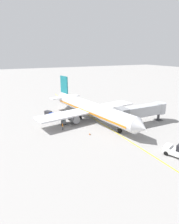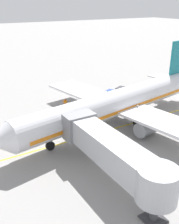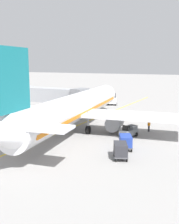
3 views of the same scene
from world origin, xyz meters
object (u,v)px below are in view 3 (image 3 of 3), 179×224
(pushback_tractor, at_px, (112,99))
(baggage_cart_second_in_train, at_px, (120,149))
(ground_crew_wing_walker, at_px, (149,125))
(safety_cone_nose_left, at_px, (131,119))
(baggage_tug_lead, at_px, (129,131))
(baggage_cart_front, at_px, (126,141))
(jet_bridge, at_px, (50,95))
(parked_airliner, at_px, (76,107))

(pushback_tractor, relative_size, baggage_cart_second_in_train, 1.69)
(ground_crew_wing_walker, xyz_separation_m, safety_cone_nose_left, (-4.55, 5.60, -0.66))
(baggage_cart_second_in_train, bearing_deg, ground_crew_wing_walker, 91.91)
(baggage_tug_lead, relative_size, baggage_cart_front, 0.95)
(baggage_cart_front, distance_m, safety_cone_nose_left, 15.15)
(ground_crew_wing_walker, height_order, safety_cone_nose_left, ground_crew_wing_walker)
(ground_crew_wing_walker, bearing_deg, safety_cone_nose_left, 129.14)
(jet_bridge, xyz_separation_m, baggage_cart_second_in_train, (20.54, -16.79, -2.51))
(parked_airliner, relative_size, baggage_cart_front, 12.82)
(jet_bridge, distance_m, pushback_tractor, 17.20)
(baggage_cart_front, bearing_deg, baggage_cart_second_in_train, -79.56)
(baggage_tug_lead, bearing_deg, safety_cone_nose_left, 107.83)
(baggage_tug_lead, distance_m, baggage_cart_front, 5.25)
(baggage_tug_lead, height_order, baggage_cart_front, baggage_tug_lead)
(pushback_tractor, xyz_separation_m, baggage_tug_lead, (12.86, -24.81, -0.39))
(pushback_tractor, bearing_deg, baggage_cart_second_in_train, -65.77)
(jet_bridge, xyz_separation_m, baggage_cart_front, (20.00, -13.84, -2.51))
(baggage_tug_lead, bearing_deg, baggage_cart_front, -74.82)
(parked_airliner, height_order, pushback_tractor, parked_airliner)
(pushback_tractor, bearing_deg, jet_bridge, -109.78)
(jet_bridge, distance_m, baggage_cart_second_in_train, 26.65)
(ground_crew_wing_walker, bearing_deg, pushback_tractor, 124.41)
(pushback_tractor, relative_size, baggage_tug_lead, 1.78)
(parked_airliner, bearing_deg, baggage_cart_front, -29.51)
(baggage_cart_front, height_order, baggage_cart_second_in_train, same)
(baggage_cart_front, height_order, safety_cone_nose_left, baggage_cart_front)
(parked_airliner, bearing_deg, baggage_cart_second_in_train, -39.90)
(pushback_tractor, xyz_separation_m, baggage_cart_front, (14.23, -29.88, -0.15))
(parked_airliner, xyz_separation_m, baggage_tug_lead, (7.87, -0.17, -2.47))
(parked_airliner, xyz_separation_m, ground_crew_wing_walker, (9.39, 3.66, -2.23))
(safety_cone_nose_left, bearing_deg, parked_airliner, -117.62)
(parked_airliner, relative_size, baggage_tug_lead, 13.55)
(baggage_cart_second_in_train, relative_size, safety_cone_nose_left, 4.92)
(baggage_cart_front, xyz_separation_m, ground_crew_wing_walker, (0.15, 8.89, 0.00))
(jet_bridge, distance_m, safety_cone_nose_left, 15.92)
(baggage_tug_lead, height_order, safety_cone_nose_left, baggage_tug_lead)
(parked_airliner, height_order, ground_crew_wing_walker, parked_airliner)
(parked_airliner, bearing_deg, jet_bridge, 141.31)
(safety_cone_nose_left, bearing_deg, jet_bridge, -177.65)
(baggage_tug_lead, bearing_deg, baggage_cart_second_in_train, -76.54)
(pushback_tractor, distance_m, safety_cone_nose_left, 18.28)
(baggage_cart_front, relative_size, baggage_cart_second_in_train, 1.00)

